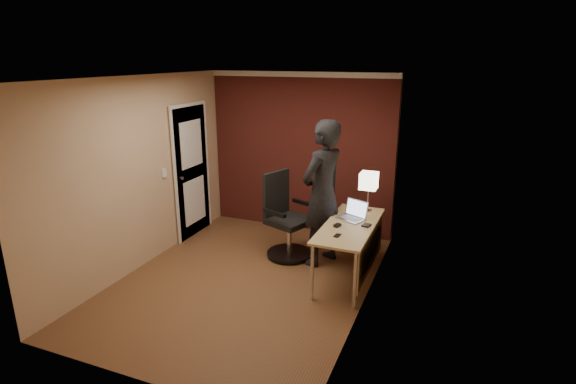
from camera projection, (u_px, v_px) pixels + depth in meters
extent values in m
plane|color=brown|center=(247.00, 280.00, 5.71)|extent=(4.00, 4.00, 0.00)
plane|color=white|center=(240.00, 77.00, 4.98)|extent=(4.00, 4.00, 0.00)
plane|color=tan|center=(301.00, 153.00, 7.12)|extent=(3.00, 0.00, 3.00)
plane|color=tan|center=(129.00, 250.00, 3.57)|extent=(3.00, 0.00, 3.00)
plane|color=tan|center=(141.00, 174.00, 5.87)|extent=(0.00, 4.00, 4.00)
plane|color=tan|center=(368.00, 200.00, 4.81)|extent=(0.00, 4.00, 4.00)
cube|color=maroon|center=(301.00, 153.00, 7.09)|extent=(2.98, 0.06, 2.50)
cube|color=silver|center=(301.00, 74.00, 6.73)|extent=(3.00, 0.08, 0.08)
cube|color=silver|center=(115.00, 95.00, 3.25)|extent=(3.00, 0.08, 0.08)
cube|color=silver|center=(135.00, 79.00, 5.51)|extent=(0.08, 4.00, 0.08)
cube|color=silver|center=(371.00, 84.00, 4.47)|extent=(0.08, 4.00, 0.08)
cube|color=silver|center=(191.00, 173.00, 6.92)|extent=(0.05, 0.82, 2.02)
cube|color=silver|center=(192.00, 173.00, 6.91)|extent=(0.02, 0.92, 2.12)
cylinder|color=silver|center=(181.00, 178.00, 6.61)|extent=(0.05, 0.05, 0.05)
cube|color=silver|center=(164.00, 173.00, 6.30)|extent=(0.02, 0.08, 0.12)
cube|color=tan|center=(350.00, 225.00, 5.56)|extent=(0.60, 1.50, 0.03)
cube|color=tan|center=(371.00, 250.00, 5.54)|extent=(0.02, 1.38, 0.54)
cylinder|color=silver|center=(312.00, 273.00, 5.14)|extent=(0.04, 0.04, 0.70)
cylinder|color=silver|center=(343.00, 231.00, 6.36)|extent=(0.04, 0.04, 0.70)
cylinder|color=silver|center=(355.00, 280.00, 4.96)|extent=(0.04, 0.04, 0.70)
cylinder|color=silver|center=(379.00, 236.00, 6.19)|extent=(0.04, 0.04, 0.70)
cube|color=silver|center=(367.00, 211.00, 6.02)|extent=(0.11, 0.11, 0.01)
cylinder|color=silver|center=(368.00, 199.00, 5.97)|extent=(0.01, 0.01, 0.30)
cube|color=white|center=(369.00, 181.00, 5.89)|extent=(0.22, 0.22, 0.22)
cube|color=silver|center=(351.00, 219.00, 5.72)|extent=(0.40, 0.35, 0.01)
cube|color=silver|center=(357.00, 208.00, 5.76)|extent=(0.32, 0.19, 0.22)
cube|color=#B2CCF2|center=(356.00, 208.00, 5.75)|extent=(0.29, 0.16, 0.19)
cube|color=gray|center=(350.00, 218.00, 5.71)|extent=(0.31, 0.23, 0.00)
cube|color=black|center=(337.00, 225.00, 5.47)|extent=(0.09, 0.11, 0.03)
cube|color=black|center=(337.00, 235.00, 5.20)|extent=(0.07, 0.12, 0.01)
cube|color=black|center=(366.00, 225.00, 5.49)|extent=(0.11, 0.13, 0.02)
cylinder|color=black|center=(289.00, 253.00, 6.36)|extent=(0.64, 0.64, 0.03)
cylinder|color=silver|center=(289.00, 238.00, 6.29)|extent=(0.07, 0.07, 0.48)
cube|color=black|center=(289.00, 221.00, 6.22)|extent=(0.68, 0.68, 0.08)
cube|color=black|center=(276.00, 193.00, 6.28)|extent=(0.23, 0.47, 0.63)
cube|color=black|center=(303.00, 203.00, 6.37)|extent=(0.38, 0.19, 0.05)
cube|color=black|center=(274.00, 213.00, 5.95)|extent=(0.38, 0.19, 0.05)
imported|color=black|center=(322.00, 194.00, 5.92)|extent=(0.70, 0.84, 1.97)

